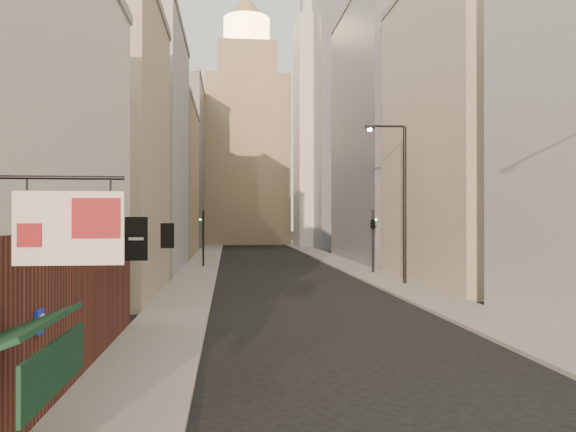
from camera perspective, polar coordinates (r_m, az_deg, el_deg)
The scene contains 14 objects.
sidewalk_left at distance 60.80m, azimuth -8.30°, elevation -4.23°, with size 3.00×140.00×0.15m, color gray.
sidewalk_right at distance 61.68m, azimuth 3.89°, elevation -4.17°, with size 3.00×140.00×0.15m, color gray.
left_bldg_beige at distance 32.78m, azimuth -20.02°, elevation 6.26°, with size 8.00×12.00×16.00m, color gray.
left_bldg_grey at distance 48.58m, azimuth -15.43°, elevation 6.50°, with size 8.00×16.00×20.00m, color #99999E.
left_bldg_tan at distance 66.21m, azimuth -12.90°, elevation 3.40°, with size 8.00×18.00×17.00m, color #8E7958.
left_bldg_wingrid at distance 86.31m, azimuth -11.31°, elevation 4.88°, with size 8.00×20.00×24.00m, color gray.
right_bldg_beige at distance 39.51m, azimuth 18.31°, elevation 8.06°, with size 8.00×16.00×20.00m, color gray.
right_bldg_wingrid at distance 58.55m, azimuth 10.11°, elevation 8.30°, with size 8.00×20.00×26.00m, color gray.
highrise at distance 89.09m, azimuth 8.75°, elevation 13.63°, with size 21.00×23.00×51.20m.
clock_tower at distance 98.56m, azimuth -4.22°, elevation 7.53°, with size 14.00×14.00×44.90m.
white_tower at distance 85.99m, azimuth 3.53°, elevation 9.33°, with size 8.00×8.00×41.50m.
streetlamp_mid at distance 36.64m, azimuth 11.37°, elevation 2.20°, with size 2.69×0.33×10.26m.
traffic_light_left at distance 49.15m, azimuth -8.61°, elevation -1.32°, with size 0.56×0.45×5.00m.
traffic_light_right at distance 43.53m, azimuth 8.62°, elevation -0.74°, with size 0.82×0.82×5.00m.
Camera 1 is at (-4.15, -5.60, 4.29)m, focal length 35.00 mm.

